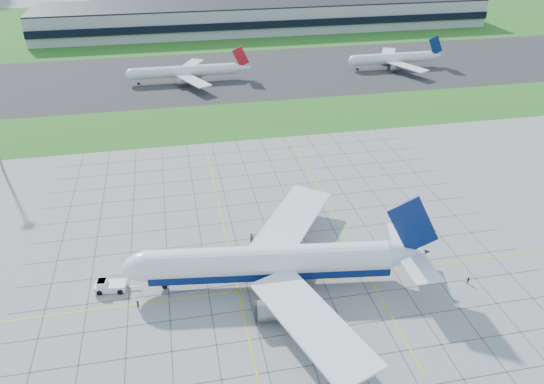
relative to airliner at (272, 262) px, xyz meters
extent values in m
plane|color=#999994|center=(2.70, 1.08, -5.51)|extent=(1400.00, 1400.00, 0.00)
cube|color=#276A1E|center=(2.70, 91.08, -5.49)|extent=(700.00, 35.00, 0.04)
cube|color=#383838|center=(2.70, 146.08, -5.48)|extent=(700.00, 75.00, 0.04)
cube|color=#276A1E|center=(2.70, 256.08, -5.49)|extent=(700.00, 145.00, 0.04)
cube|color=#474744|center=(-45.30, 11.08, -5.50)|extent=(0.18, 130.00, 0.02)
cube|color=#474744|center=(-37.30, 11.08, -5.50)|extent=(0.18, 130.00, 0.02)
cube|color=#474744|center=(-29.30, 11.08, -5.50)|extent=(0.18, 130.00, 0.02)
cube|color=#474744|center=(-21.30, 11.08, -5.50)|extent=(0.18, 130.00, 0.02)
cube|color=#474744|center=(-13.30, 11.08, -5.50)|extent=(0.18, 130.00, 0.02)
cube|color=#474744|center=(-5.30, 11.08, -5.50)|extent=(0.18, 130.00, 0.02)
cube|color=#474744|center=(2.70, 11.08, -5.50)|extent=(0.18, 130.00, 0.02)
cube|color=#474744|center=(10.70, 11.08, -5.50)|extent=(0.18, 130.00, 0.02)
cube|color=#474744|center=(18.70, 11.08, -5.50)|extent=(0.18, 130.00, 0.02)
cube|color=#474744|center=(26.70, 11.08, -5.50)|extent=(0.18, 130.00, 0.02)
cube|color=#474744|center=(34.70, 11.08, -5.50)|extent=(0.18, 130.00, 0.02)
cube|color=#474744|center=(42.70, 11.08, -5.50)|extent=(0.18, 130.00, 0.02)
cube|color=#474744|center=(50.70, 11.08, -5.50)|extent=(0.18, 130.00, 0.02)
cube|color=#474744|center=(2.70, -22.92, -5.50)|extent=(110.00, 0.18, 0.02)
cube|color=#474744|center=(2.70, -14.92, -5.50)|extent=(110.00, 0.18, 0.02)
cube|color=#474744|center=(2.70, -6.92, -5.50)|extent=(110.00, 0.18, 0.02)
cube|color=#474744|center=(2.70, 1.08, -5.50)|extent=(110.00, 0.18, 0.02)
cube|color=#474744|center=(2.70, 9.08, -5.50)|extent=(110.00, 0.18, 0.02)
cube|color=#474744|center=(2.70, 17.08, -5.50)|extent=(110.00, 0.18, 0.02)
cube|color=#474744|center=(2.70, 25.08, -5.50)|extent=(110.00, 0.18, 0.02)
cube|color=#474744|center=(2.70, 33.08, -5.50)|extent=(110.00, 0.18, 0.02)
cube|color=#474744|center=(2.70, 41.08, -5.50)|extent=(110.00, 0.18, 0.02)
cube|color=#474744|center=(2.70, 49.08, -5.50)|extent=(110.00, 0.18, 0.02)
cube|color=#474744|center=(2.70, 57.08, -5.50)|extent=(110.00, 0.18, 0.02)
cube|color=#474744|center=(2.70, 65.08, -5.50)|extent=(110.00, 0.18, 0.02)
cube|color=yellow|center=(2.70, -0.92, -5.49)|extent=(120.00, 0.25, 0.03)
cube|color=yellow|center=(-7.30, 21.08, -5.49)|extent=(0.25, 100.00, 0.03)
cube|color=yellow|center=(20.70, 21.08, -5.49)|extent=(0.25, 100.00, 0.03)
cube|color=#B7B7B2|center=(42.70, 231.08, 1.99)|extent=(260.00, 42.00, 15.00)
cube|color=black|center=(42.70, 209.58, 1.49)|extent=(260.00, 1.00, 4.00)
cube|color=black|center=(42.70, 231.08, 9.89)|extent=(260.00, 42.00, 0.80)
cylinder|color=white|center=(-0.44, 0.06, 0.43)|extent=(49.26, 12.67, 6.37)
cube|color=#081C55|center=(-0.44, 0.06, -1.58)|extent=(49.21, 12.25, 1.70)
ellipsoid|color=white|center=(-24.65, 3.23, 0.43)|extent=(10.94, 7.64, 6.37)
cube|color=black|center=(-26.97, 3.54, 0.97)|extent=(2.76, 3.67, 0.64)
cone|color=white|center=(27.47, -3.60, 0.75)|extent=(9.21, 7.11, 6.05)
cube|color=#081C55|center=(27.99, -3.67, 7.87)|extent=(11.55, 2.03, 13.55)
cube|color=white|center=(8.09, 16.08, -0.63)|extent=(24.38, 30.08, 1.03)
cube|color=white|center=(3.67, -17.62, -0.63)|extent=(18.53, 31.24, 1.03)
cylinder|color=slate|center=(1.01, 11.11, -2.75)|extent=(7.37, 4.90, 4.04)
cylinder|color=slate|center=(-1.89, -11.00, -2.75)|extent=(7.37, 4.90, 4.04)
cylinder|color=gray|center=(-22.02, 2.89, -4.13)|extent=(0.43, 0.43, 2.76)
cylinder|color=black|center=(-22.02, 2.89, -4.93)|extent=(1.23, 0.68, 1.17)
cylinder|color=black|center=(5.27, 2.74, -4.82)|extent=(1.53, 1.44, 1.38)
cylinder|color=black|center=(4.39, -4.00, -4.82)|extent=(1.53, 1.44, 1.38)
cube|color=white|center=(-32.84, 4.53, -4.58)|extent=(6.54, 3.68, 1.45)
cube|color=white|center=(-34.48, 4.75, -3.54)|extent=(2.15, 2.50, 1.14)
cube|color=black|center=(-34.48, 4.75, -3.34)|extent=(1.91, 2.27, 0.73)
cube|color=gray|center=(-28.42, 3.95, -4.89)|extent=(3.11, 0.59, 0.19)
cylinder|color=black|center=(-34.72, 6.14, -4.94)|extent=(1.20, 0.66, 1.14)
cylinder|color=black|center=(-35.07, 3.47, -4.94)|extent=(1.20, 0.66, 1.14)
cylinder|color=black|center=(-30.61, 5.60, -4.94)|extent=(1.20, 0.66, 1.14)
cylinder|color=black|center=(-30.96, 2.93, -4.94)|extent=(1.20, 0.66, 1.14)
imported|color=black|center=(-27.29, -2.25, -4.54)|extent=(0.73, 0.84, 1.94)
imported|color=black|center=(40.20, -8.14, -4.65)|extent=(0.90, 0.74, 1.72)
cylinder|color=white|center=(-10.05, 139.69, -1.01)|extent=(44.02, 4.80, 4.80)
cube|color=red|center=(14.40, 139.69, 3.99)|extent=(7.46, 0.40, 9.15)
cube|color=white|center=(-6.99, 150.69, -1.81)|extent=(13.89, 20.66, 0.40)
cube|color=white|center=(-6.99, 128.69, -1.81)|extent=(13.89, 20.66, 0.40)
cylinder|color=black|center=(-6.38, 141.89, -5.01)|extent=(1.00, 1.00, 1.00)
cylinder|color=black|center=(-6.38, 137.49, -5.01)|extent=(1.00, 1.00, 1.00)
cylinder|color=white|center=(84.89, 140.99, -1.01)|extent=(37.20, 4.80, 4.80)
cube|color=#082252|center=(105.55, 140.99, 3.99)|extent=(7.46, 0.40, 9.15)
cube|color=white|center=(87.47, 151.99, -1.81)|extent=(13.89, 20.66, 0.40)
cube|color=white|center=(87.47, 129.99, -1.81)|extent=(13.89, 20.66, 0.40)
cylinder|color=black|center=(87.99, 143.19, -5.01)|extent=(1.00, 1.00, 1.00)
cylinder|color=black|center=(87.99, 138.79, -5.01)|extent=(1.00, 1.00, 1.00)
camera|label=1|loc=(-17.19, -85.07, 66.06)|focal=35.00mm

